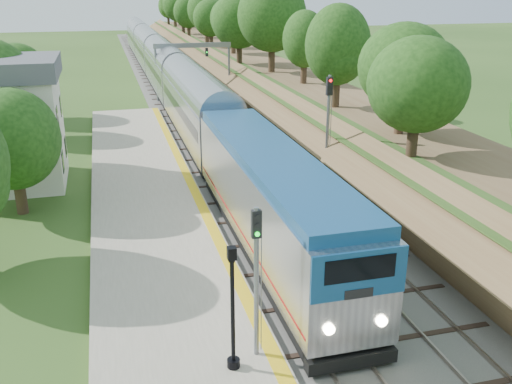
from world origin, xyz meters
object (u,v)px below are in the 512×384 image
object	(u,v)px
signal_gantry	(193,56)
signal_farside	(328,118)
train	(166,73)
lamppost_far	(233,316)
signal_platform	(256,267)

from	to	relation	value
signal_gantry	signal_farside	distance (m)	30.31
train	lamppost_far	xyz separation A→B (m)	(-3.81, -51.72, -0.11)
train	signal_farside	bearing A→B (deg)	-79.80
signal_gantry	train	bearing A→B (deg)	119.45
train	signal_platform	distance (m)	51.32
signal_platform	signal_gantry	bearing A→B (deg)	83.46
lamppost_far	signal_platform	distance (m)	1.70
signal_gantry	signal_platform	bearing A→B (deg)	-96.54
signal_gantry	signal_farside	size ratio (longest dim) A/B	1.22
lamppost_far	signal_gantry	bearing A→B (deg)	82.45
train	signal_platform	world-z (taller)	signal_platform
train	signal_farside	xyz separation A→B (m)	(6.20, -34.45, 1.88)
signal_farside	signal_gantry	bearing A→B (deg)	97.07
signal_gantry	lamppost_far	xyz separation A→B (m)	(-6.28, -47.34, -2.51)
signal_gantry	train	distance (m)	5.57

